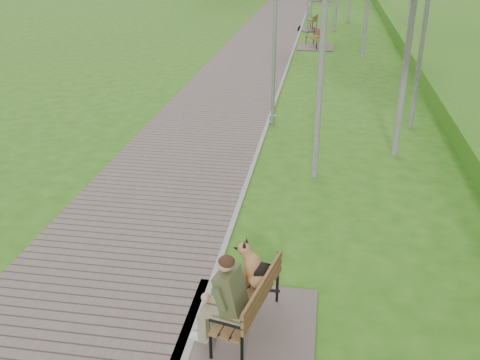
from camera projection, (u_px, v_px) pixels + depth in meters
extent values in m
plane|color=#2E6A15|center=(246.00, 187.00, 11.94)|extent=(120.00, 120.00, 0.00)
cube|color=#6F5D59|center=(271.00, 29.00, 31.44)|extent=(3.50, 67.00, 0.04)
cube|color=#999993|center=(301.00, 29.00, 31.18)|extent=(0.10, 67.00, 0.05)
cube|color=#6F5D59|center=(249.00, 329.00, 7.64)|extent=(1.89, 2.10, 0.04)
cube|color=brown|center=(246.00, 303.00, 7.46)|extent=(0.80, 1.64, 0.04)
cube|color=brown|center=(263.00, 290.00, 7.25)|extent=(0.38, 1.55, 0.35)
cube|color=#6F5D59|center=(316.00, 47.00, 26.41)|extent=(1.75, 1.95, 0.04)
cube|color=brown|center=(315.00, 38.00, 26.24)|extent=(1.00, 1.51, 0.04)
cube|color=brown|center=(320.00, 33.00, 26.19)|extent=(0.64, 1.35, 0.32)
cube|color=#6F5D59|center=(312.00, 29.00, 31.31)|extent=(1.63, 1.81, 0.04)
cube|color=brown|center=(312.00, 22.00, 31.15)|extent=(0.63, 1.41, 0.04)
cube|color=brown|center=(315.00, 18.00, 30.99)|extent=(0.27, 1.34, 0.30)
cube|color=#6F5D59|center=(321.00, 0.00, 44.56)|extent=(1.82, 2.02, 0.04)
cylinder|color=#96989D|center=(272.00, 120.00, 15.81)|extent=(0.18, 0.18, 0.27)
cylinder|color=#96989D|center=(274.00, 47.00, 14.91)|extent=(0.11, 0.11, 4.51)
cylinder|color=#96989D|center=(306.00, 32.00, 29.83)|extent=(0.18, 0.18, 0.27)
cylinder|color=#96989D|center=(310.00, 13.00, 36.41)|extent=(0.21, 0.21, 0.32)
cylinder|color=silver|center=(323.00, 33.00, 11.02)|extent=(0.16, 0.16, 6.56)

